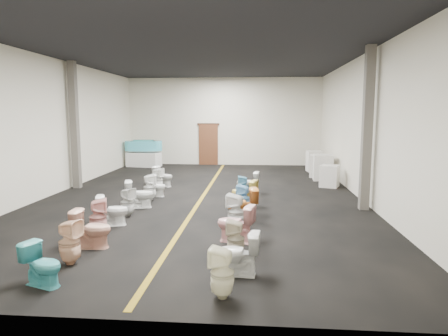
{
  "coord_description": "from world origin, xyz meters",
  "views": [
    {
      "loc": [
        1.74,
        -12.78,
        2.69
      ],
      "look_at": [
        0.59,
        1.0,
        0.78
      ],
      "focal_mm": 32.0,
      "sensor_mm": 36.0,
      "label": 1
    }
  ],
  "objects_px": {
    "bathtub": "(144,145)",
    "toilet_left_8": "(156,186)",
    "toilet_right_9": "(248,183)",
    "toilet_right_2": "(236,239)",
    "toilet_right_6": "(244,198)",
    "toilet_left_9": "(158,180)",
    "appliance_crate_c": "(320,166)",
    "toilet_left_4": "(113,210)",
    "toilet_left_7": "(150,188)",
    "toilet_left_1": "(70,242)",
    "toilet_left_6": "(139,194)",
    "display_table": "(144,159)",
    "toilet_left_0": "(43,265)",
    "toilet_left_2": "(92,229)",
    "toilet_right_0": "(222,273)",
    "toilet_right_3": "(236,223)",
    "toilet_right_1": "(237,254)",
    "toilet_right_8": "(243,187)",
    "toilet_left_3": "(98,217)",
    "appliance_crate_b": "(323,167)",
    "toilet_left_5": "(127,202)",
    "toilet_right_7": "(244,193)",
    "appliance_crate_a": "(329,176)",
    "toilet_right_5": "(242,204)",
    "appliance_crate_d": "(314,161)",
    "toilet_right_4": "(236,212)",
    "toilet_left_10": "(163,176)"
  },
  "relations": [
    {
      "from": "toilet_right_2",
      "to": "toilet_right_8",
      "type": "height_order",
      "value": "toilet_right_8"
    },
    {
      "from": "toilet_right_5",
      "to": "toilet_right_8",
      "type": "distance_m",
      "value": 2.55
    },
    {
      "from": "display_table",
      "to": "toilet_right_7",
      "type": "xyz_separation_m",
      "value": [
        5.35,
        -8.22,
        0.02
      ]
    },
    {
      "from": "bathtub",
      "to": "toilet_left_8",
      "type": "distance_m",
      "value": 7.6
    },
    {
      "from": "toilet_left_5",
      "to": "toilet_right_6",
      "type": "relative_size",
      "value": 1.01
    },
    {
      "from": "toilet_left_5",
      "to": "toilet_right_8",
      "type": "bearing_deg",
      "value": -25.53
    },
    {
      "from": "display_table",
      "to": "toilet_right_2",
      "type": "bearing_deg",
      "value": -66.92
    },
    {
      "from": "toilet_left_2",
      "to": "toilet_right_0",
      "type": "distance_m",
      "value": 3.44
    },
    {
      "from": "toilet_right_1",
      "to": "toilet_left_7",
      "type": "bearing_deg",
      "value": -146.05
    },
    {
      "from": "bathtub",
      "to": "toilet_left_8",
      "type": "bearing_deg",
      "value": -78.27
    },
    {
      "from": "appliance_crate_a",
      "to": "toilet_right_5",
      "type": "relative_size",
      "value": 0.98
    },
    {
      "from": "toilet_left_9",
      "to": "toilet_right_9",
      "type": "relative_size",
      "value": 1.07
    },
    {
      "from": "appliance_crate_b",
      "to": "toilet_left_0",
      "type": "height_order",
      "value": "appliance_crate_b"
    },
    {
      "from": "toilet_left_10",
      "to": "toilet_right_9",
      "type": "bearing_deg",
      "value": -95.21
    },
    {
      "from": "toilet_right_8",
      "to": "toilet_right_5",
      "type": "bearing_deg",
      "value": -2.29
    },
    {
      "from": "toilet_right_7",
      "to": "appliance_crate_c",
      "type": "bearing_deg",
      "value": 168.96
    },
    {
      "from": "display_table",
      "to": "toilet_left_5",
      "type": "bearing_deg",
      "value": -76.41
    },
    {
      "from": "display_table",
      "to": "toilet_left_7",
      "type": "bearing_deg",
      "value": -72.79
    },
    {
      "from": "toilet_left_7",
      "to": "toilet_right_1",
      "type": "distance_m",
      "value": 6.19
    },
    {
      "from": "toilet_left_1",
      "to": "toilet_left_6",
      "type": "relative_size",
      "value": 1.04
    },
    {
      "from": "appliance_crate_c",
      "to": "toilet_right_8",
      "type": "height_order",
      "value": "appliance_crate_c"
    },
    {
      "from": "toilet_left_2",
      "to": "toilet_right_3",
      "type": "height_order",
      "value": "toilet_right_3"
    },
    {
      "from": "toilet_right_0",
      "to": "toilet_right_5",
      "type": "xyz_separation_m",
      "value": [
        0.11,
        4.34,
        0.02
      ]
    },
    {
      "from": "toilet_left_6",
      "to": "toilet_left_7",
      "type": "relative_size",
      "value": 0.94
    },
    {
      "from": "toilet_left_7",
      "to": "toilet_right_1",
      "type": "height_order",
      "value": "toilet_left_7"
    },
    {
      "from": "bathtub",
      "to": "appliance_crate_b",
      "type": "height_order",
      "value": "bathtub"
    },
    {
      "from": "toilet_left_4",
      "to": "toilet_right_0",
      "type": "xyz_separation_m",
      "value": [
        2.97,
        -3.61,
        0.02
      ]
    },
    {
      "from": "toilet_left_4",
      "to": "toilet_left_7",
      "type": "bearing_deg",
      "value": -18.47
    },
    {
      "from": "toilet_left_2",
      "to": "toilet_left_6",
      "type": "height_order",
      "value": "toilet_left_6"
    },
    {
      "from": "toilet_left_2",
      "to": "toilet_right_7",
      "type": "relative_size",
      "value": 1.02
    },
    {
      "from": "appliance_crate_d",
      "to": "toilet_right_1",
      "type": "height_order",
      "value": "appliance_crate_d"
    },
    {
      "from": "toilet_left_2",
      "to": "toilet_left_4",
      "type": "bearing_deg",
      "value": 3.41
    },
    {
      "from": "appliance_crate_d",
      "to": "toilet_right_4",
      "type": "xyz_separation_m",
      "value": [
        -3.13,
        -9.68,
        -0.05
      ]
    },
    {
      "from": "toilet_left_7",
      "to": "toilet_left_8",
      "type": "relative_size",
      "value": 1.26
    },
    {
      "from": "toilet_left_1",
      "to": "toilet_right_6",
      "type": "relative_size",
      "value": 1.1
    },
    {
      "from": "display_table",
      "to": "toilet_left_3",
      "type": "xyz_separation_m",
      "value": [
        2.24,
        -11.4,
        0.06
      ]
    },
    {
      "from": "toilet_right_9",
      "to": "toilet_right_2",
      "type": "bearing_deg",
      "value": 5.28
    },
    {
      "from": "appliance_crate_c",
      "to": "toilet_left_9",
      "type": "xyz_separation_m",
      "value": [
        -6.08,
        -3.69,
        -0.06
      ]
    },
    {
      "from": "toilet_left_6",
      "to": "toilet_right_9",
      "type": "bearing_deg",
      "value": -68.64
    },
    {
      "from": "appliance_crate_c",
      "to": "toilet_right_8",
      "type": "xyz_separation_m",
      "value": [
        -3.08,
        -4.67,
        -0.1
      ]
    },
    {
      "from": "display_table",
      "to": "toilet_left_0",
      "type": "distance_m",
      "value": 14.17
    },
    {
      "from": "toilet_left_8",
      "to": "toilet_right_0",
      "type": "xyz_separation_m",
      "value": [
        2.78,
        -7.02,
        0.05
      ]
    },
    {
      "from": "toilet_left_8",
      "to": "toilet_right_3",
      "type": "xyz_separation_m",
      "value": [
        2.83,
        -4.43,
        0.07
      ]
    },
    {
      "from": "toilet_left_0",
      "to": "toilet_left_6",
      "type": "distance_m",
      "value": 5.24
    },
    {
      "from": "toilet_left_5",
      "to": "toilet_right_2",
      "type": "relative_size",
      "value": 1.04
    },
    {
      "from": "toilet_right_6",
      "to": "toilet_right_9",
      "type": "bearing_deg",
      "value": -162.26
    },
    {
      "from": "bathtub",
      "to": "toilet_left_3",
      "type": "bearing_deg",
      "value": -86.03
    },
    {
      "from": "toilet_left_7",
      "to": "toilet_right_9",
      "type": "xyz_separation_m",
      "value": [
        2.98,
        1.35,
        -0.04
      ]
    },
    {
      "from": "appliance_crate_b",
      "to": "toilet_right_8",
      "type": "bearing_deg",
      "value": -128.71
    },
    {
      "from": "toilet_left_3",
      "to": "appliance_crate_a",
      "type": "bearing_deg",
      "value": -64.02
    }
  ]
}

